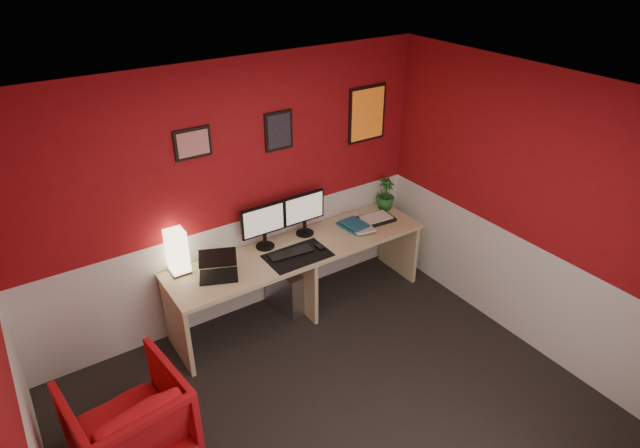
{
  "coord_description": "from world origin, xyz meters",
  "views": [
    {
      "loc": [
        -1.76,
        -2.36,
        3.44
      ],
      "look_at": [
        0.6,
        1.21,
        1.05
      ],
      "focal_mm": 30.24,
      "sensor_mm": 36.0,
      "label": 1
    }
  ],
  "objects": [
    {
      "name": "wall_back",
      "position": [
        0.0,
        1.75,
        1.25
      ],
      "size": [
        4.0,
        0.01,
        2.5
      ],
      "primitive_type": "cube",
      "color": "maroon",
      "rests_on": "ground"
    },
    {
      "name": "armchair",
      "position": [
        -1.43,
        0.62,
        0.35
      ],
      "size": [
        0.84,
        0.86,
        0.7
      ],
      "primitive_type": "imported",
      "rotation": [
        0.0,
        0.0,
        3.26
      ],
      "color": "red",
      "rests_on": "ground"
    },
    {
      "name": "laptop",
      "position": [
        -0.35,
        1.38,
        0.84
      ],
      "size": [
        0.39,
        0.34,
        0.22
      ],
      "primitive_type": "cube",
      "rotation": [
        0.0,
        0.0,
        -0.41
      ],
      "color": "black",
      "rests_on": "desk"
    },
    {
      "name": "keyboard",
      "position": [
        0.37,
        1.35,
        0.74
      ],
      "size": [
        0.43,
        0.18,
        0.02
      ],
      "primitive_type": "cube",
      "rotation": [
        0.0,
        0.0,
        -0.09
      ],
      "color": "black",
      "rests_on": "desk_mat"
    },
    {
      "name": "desk",
      "position": [
        0.5,
        1.41,
        0.36
      ],
      "size": [
        2.6,
        0.65,
        0.73
      ],
      "primitive_type": "cube",
      "color": "tan",
      "rests_on": "ground"
    },
    {
      "name": "shoji_lamp",
      "position": [
        -0.6,
        1.64,
        0.93
      ],
      "size": [
        0.16,
        0.16,
        0.4
      ],
      "primitive_type": "cube",
      "color": "#FFE5B2",
      "rests_on": "desk"
    },
    {
      "name": "art_right",
      "position": [
        1.51,
        1.74,
        1.78
      ],
      "size": [
        0.44,
        0.02,
        0.56
      ],
      "primitive_type": "cube",
      "color": "orange",
      "rests_on": "wall_back"
    },
    {
      "name": "wainscot_back",
      "position": [
        0.0,
        1.75,
        0.5
      ],
      "size": [
        4.0,
        0.01,
        1.0
      ],
      "primitive_type": "cube",
      "color": "silver",
      "rests_on": "ground"
    },
    {
      "name": "ceiling",
      "position": [
        0.0,
        0.0,
        2.5
      ],
      "size": [
        4.0,
        3.5,
        0.01
      ],
      "primitive_type": "cube",
      "color": "white",
      "rests_on": "ground"
    },
    {
      "name": "wall_left",
      "position": [
        -2.0,
        0.0,
        1.25
      ],
      "size": [
        0.01,
        3.5,
        2.5
      ],
      "primitive_type": "cube",
      "color": "maroon",
      "rests_on": "ground"
    },
    {
      "name": "potted_plant",
      "position": [
        1.7,
        1.59,
        0.91
      ],
      "size": [
        0.24,
        0.24,
        0.35
      ],
      "primitive_type": "imported",
      "rotation": [
        0.0,
        0.0,
        0.26
      ],
      "color": "#19591E",
      "rests_on": "desk"
    },
    {
      "name": "desk_mat",
      "position": [
        0.41,
        1.29,
        0.73
      ],
      "size": [
        0.6,
        0.38,
        0.01
      ],
      "primitive_type": "cube",
      "color": "black",
      "rests_on": "desk"
    },
    {
      "name": "wall_right",
      "position": [
        2.0,
        0.0,
        1.25
      ],
      "size": [
        0.01,
        3.5,
        2.5
      ],
      "primitive_type": "cube",
      "color": "maroon",
      "rests_on": "ground"
    },
    {
      "name": "zen_tray",
      "position": [
        1.45,
        1.43,
        0.74
      ],
      "size": [
        0.37,
        0.28,
        0.03
      ],
      "primitive_type": "cube",
      "rotation": [
        0.0,
        0.0,
        -0.08
      ],
      "color": "black",
      "rests_on": "desk"
    },
    {
      "name": "book_bottom",
      "position": [
        1.06,
        1.43,
        0.74
      ],
      "size": [
        0.26,
        0.33,
        0.03
      ],
      "primitive_type": "imported",
      "rotation": [
        0.0,
        0.0,
        0.12
      ],
      "color": "#1A587B",
      "rests_on": "desk"
    },
    {
      "name": "ground",
      "position": [
        0.0,
        0.0,
        0.0
      ],
      "size": [
        4.0,
        3.5,
        0.01
      ],
      "primitive_type": "cube",
      "color": "black",
      "rests_on": "ground"
    },
    {
      "name": "art_left",
      "position": [
        -0.31,
        1.74,
        1.85
      ],
      "size": [
        0.32,
        0.02,
        0.26
      ],
      "primitive_type": "cube",
      "color": "red",
      "rests_on": "wall_back"
    },
    {
      "name": "pc_tower",
      "position": [
        0.39,
        1.51,
        0.23
      ],
      "size": [
        0.27,
        0.48,
        0.45
      ],
      "primitive_type": "cube",
      "rotation": [
        0.0,
        0.0,
        0.16
      ],
      "color": "#99999E",
      "rests_on": "ground"
    },
    {
      "name": "monitor_right",
      "position": [
        0.68,
        1.6,
        1.02
      ],
      "size": [
        0.45,
        0.06,
        0.58
      ],
      "primitive_type": "cube",
      "color": "black",
      "rests_on": "desk"
    },
    {
      "name": "book_middle",
      "position": [
        1.09,
        1.38,
        0.77
      ],
      "size": [
        0.27,
        0.32,
        0.02
      ],
      "primitive_type": "imported",
      "rotation": [
        0.0,
        0.0,
        -0.24
      ],
      "color": "silver",
      "rests_on": "book_bottom"
    },
    {
      "name": "book_top",
      "position": [
        1.05,
        1.39,
        0.79
      ],
      "size": [
        0.21,
        0.28,
        0.02
      ],
      "primitive_type": "imported",
      "rotation": [
        0.0,
        0.0,
        0.07
      ],
      "color": "#1A587B",
      "rests_on": "book_middle"
    },
    {
      "name": "art_center",
      "position": [
        0.5,
        1.74,
        1.8
      ],
      "size": [
        0.28,
        0.02,
        0.36
      ],
      "primitive_type": "cube",
      "color": "black",
      "rests_on": "wall_back"
    },
    {
      "name": "monitor_left",
      "position": [
        0.23,
        1.6,
        1.02
      ],
      "size": [
        0.45,
        0.06,
        0.58
      ],
      "primitive_type": "cube",
      "color": "black",
      "rests_on": "desk"
    },
    {
      "name": "mouse",
      "position": [
        0.65,
        1.28,
        0.75
      ],
      "size": [
        0.06,
        0.1,
        0.03
      ],
      "primitive_type": "cube",
      "rotation": [
        0.0,
        0.0,
        -0.05
      ],
      "color": "black",
      "rests_on": "desk_mat"
    },
    {
      "name": "wainscot_right",
      "position": [
        2.0,
        0.0,
        0.5
      ],
      "size": [
        0.01,
        3.5,
        1.0
      ],
      "primitive_type": "cube",
      "color": "silver",
      "rests_on": "ground"
    }
  ]
}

